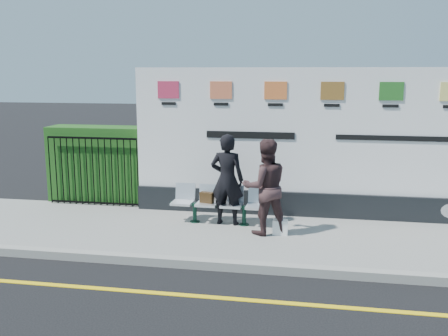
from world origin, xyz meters
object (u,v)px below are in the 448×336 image
woman_left (227,180)px  woman_right (265,187)px  billboard (330,154)px  bench (219,213)px

woman_left → woman_right: (0.77, -0.45, -0.01)m
billboard → woman_right: 1.81m
billboard → woman_right: bearing=-131.5°
bench → woman_right: (0.93, -0.44, 0.67)m
billboard → woman_left: size_ratio=4.54×
woman_left → woman_right: size_ratio=1.01×
woman_left → bench: bearing=4.8°
bench → woman_right: woman_right is taller
billboard → woman_right: billboard is taller
billboard → bench: bearing=-157.4°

